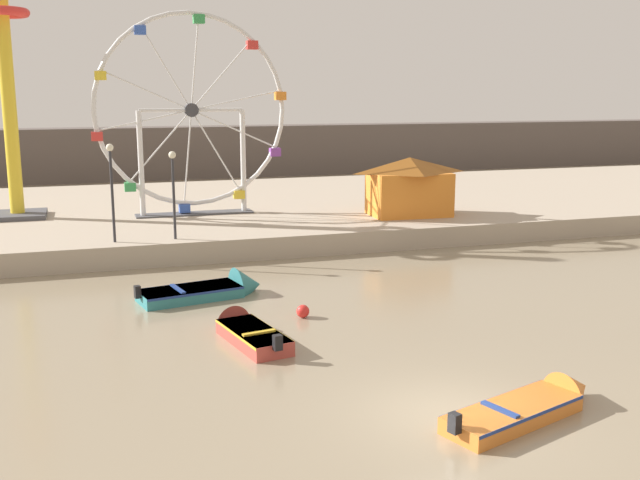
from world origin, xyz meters
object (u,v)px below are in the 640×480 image
(drop_tower_yellow_tower, at_px, (7,84))
(carnival_booth_orange_canopy, at_px, (409,185))
(motorboat_faded_red, at_px, (244,330))
(ferris_wheel_white_frame, at_px, (191,114))
(mooring_buoy_orange, at_px, (303,311))
(motorboat_orange_hull, at_px, (536,404))
(motorboat_teal_painted, at_px, (215,290))
(promenade_lamp_far, at_px, (173,182))
(promenade_lamp_near, at_px, (111,179))

(drop_tower_yellow_tower, bearing_deg, carnival_booth_orange_canopy, -15.79)
(motorboat_faded_red, height_order, drop_tower_yellow_tower, drop_tower_yellow_tower)
(motorboat_faded_red, relative_size, ferris_wheel_white_frame, 0.40)
(mooring_buoy_orange, bearing_deg, motorboat_orange_hull, -70.47)
(carnival_booth_orange_canopy, relative_size, mooring_buoy_orange, 10.34)
(motorboat_teal_painted, bearing_deg, mooring_buoy_orange, -68.55)
(motorboat_teal_painted, bearing_deg, promenade_lamp_far, 84.82)
(carnival_booth_orange_canopy, xyz_separation_m, mooring_buoy_orange, (-9.46, -12.50, -2.38))
(drop_tower_yellow_tower, bearing_deg, motorboat_orange_hull, -63.79)
(motorboat_teal_painted, distance_m, promenade_lamp_far, 7.04)
(promenade_lamp_near, bearing_deg, carnival_booth_orange_canopy, 9.93)
(carnival_booth_orange_canopy, bearing_deg, ferris_wheel_white_frame, 163.73)
(ferris_wheel_white_frame, distance_m, drop_tower_yellow_tower, 9.18)
(ferris_wheel_white_frame, bearing_deg, mooring_buoy_orange, -85.67)
(motorboat_faded_red, height_order, carnival_booth_orange_canopy, carnival_booth_orange_canopy)
(ferris_wheel_white_frame, distance_m, promenade_lamp_far, 7.24)
(promenade_lamp_far, bearing_deg, ferris_wheel_white_frame, 74.49)
(drop_tower_yellow_tower, height_order, promenade_lamp_far, drop_tower_yellow_tower)
(motorboat_teal_painted, relative_size, mooring_buoy_orange, 11.13)
(promenade_lamp_near, bearing_deg, motorboat_teal_painted, -62.40)
(mooring_buoy_orange, bearing_deg, promenade_lamp_far, 107.23)
(motorboat_orange_hull, bearing_deg, ferris_wheel_white_frame, 80.95)
(ferris_wheel_white_frame, bearing_deg, drop_tower_yellow_tower, 168.51)
(motorboat_orange_hull, xyz_separation_m, promenade_lamp_near, (-8.77, 18.75, 3.54))
(motorboat_orange_hull, height_order, carnival_booth_orange_canopy, carnival_booth_orange_canopy)
(drop_tower_yellow_tower, bearing_deg, motorboat_teal_painted, -61.73)
(motorboat_orange_hull, distance_m, carnival_booth_orange_canopy, 22.43)
(motorboat_teal_painted, distance_m, promenade_lamp_near, 7.91)
(motorboat_orange_hull, height_order, promenade_lamp_near, promenade_lamp_near)
(promenade_lamp_near, bearing_deg, motorboat_orange_hull, -64.94)
(motorboat_orange_hull, bearing_deg, motorboat_teal_painted, 94.79)
(ferris_wheel_white_frame, xyz_separation_m, drop_tower_yellow_tower, (-8.87, 1.80, 1.51))
(drop_tower_yellow_tower, xyz_separation_m, promenade_lamp_far, (7.08, -8.28, -4.21))
(motorboat_teal_painted, height_order, carnival_booth_orange_canopy, carnival_booth_orange_canopy)
(motorboat_faded_red, bearing_deg, motorboat_teal_painted, -10.97)
(promenade_lamp_near, xyz_separation_m, promenade_lamp_far, (2.59, -0.11, -0.21))
(motorboat_faded_red, height_order, ferris_wheel_white_frame, ferris_wheel_white_frame)
(ferris_wheel_white_frame, relative_size, promenade_lamp_far, 2.69)
(ferris_wheel_white_frame, height_order, drop_tower_yellow_tower, drop_tower_yellow_tower)
(motorboat_teal_painted, xyz_separation_m, carnival_booth_orange_canopy, (11.79, 8.92, 2.37))
(motorboat_faded_red, xyz_separation_m, promenade_lamp_near, (-3.32, 11.29, 3.52))
(drop_tower_yellow_tower, relative_size, promenade_lamp_far, 3.45)
(drop_tower_yellow_tower, xyz_separation_m, mooring_buoy_orange, (10.10, -18.03, -7.54))
(drop_tower_yellow_tower, xyz_separation_m, carnival_booth_orange_canopy, (19.56, -5.53, -5.16))
(promenade_lamp_near, distance_m, promenade_lamp_far, 2.60)
(motorboat_orange_hull, relative_size, drop_tower_yellow_tower, 0.36)
(motorboat_orange_hull, distance_m, promenade_lamp_near, 21.00)
(carnival_booth_orange_canopy, distance_m, promenade_lamp_far, 12.82)
(motorboat_orange_hull, distance_m, mooring_buoy_orange, 9.43)
(motorboat_teal_painted, xyz_separation_m, motorboat_faded_red, (0.03, -5.01, 0.01))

